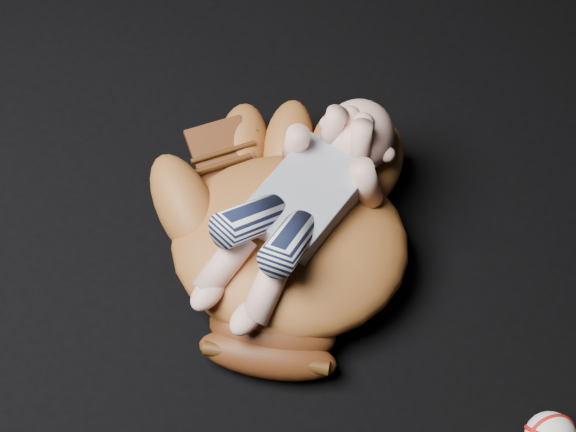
# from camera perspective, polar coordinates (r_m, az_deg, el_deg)

# --- Properties ---
(baseball_glove) EXTENTS (0.52, 0.56, 0.15)m
(baseball_glove) POSITION_cam_1_polar(r_m,az_deg,el_deg) (1.21, 0.12, -1.30)
(baseball_glove) COLOR brown
(baseball_glove) RESTS_ON ground
(newborn_baby) EXTENTS (0.23, 0.41, 0.16)m
(newborn_baby) POSITION_cam_1_polar(r_m,az_deg,el_deg) (1.16, 0.39, 0.56)
(newborn_baby) COLOR #D79F8A
(newborn_baby) RESTS_ON baseball_glove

